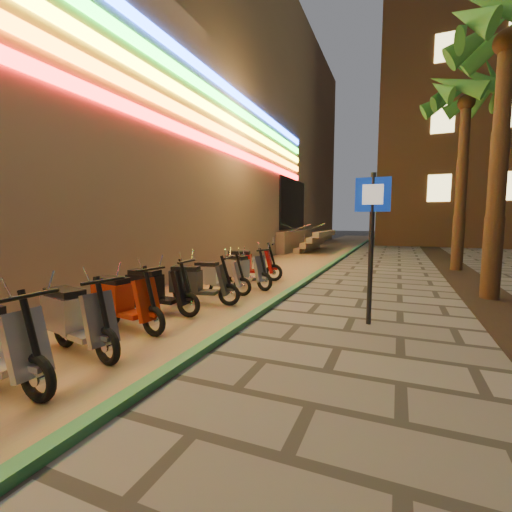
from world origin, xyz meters
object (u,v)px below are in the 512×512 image
at_px(scooter_9, 243,270).
at_px(scooter_7, 196,283).
at_px(scooter_6, 155,289).
at_px(scooter_8, 215,276).
at_px(pedestrian_sign, 372,227).
at_px(scooter_4, 75,318).
at_px(scooter_10, 248,264).
at_px(scooter_5, 122,300).

bearing_deg(scooter_9, scooter_7, -76.67).
bearing_deg(scooter_6, scooter_8, 82.24).
bearing_deg(scooter_6, pedestrian_sign, 11.54).
xyz_separation_m(pedestrian_sign, scooter_4, (-3.66, -2.94, -1.22)).
distance_m(scooter_4, scooter_6, 2.06).
bearing_deg(scooter_7, scooter_8, 83.13).
bearing_deg(scooter_9, scooter_8, -86.11).
bearing_deg(scooter_8, scooter_7, -91.09).
bearing_deg(scooter_7, scooter_10, 80.06).
bearing_deg(pedestrian_sign, scooter_7, 176.46).
bearing_deg(scooter_6, scooter_5, -85.44).
relative_size(scooter_4, scooter_10, 0.96).
bearing_deg(scooter_10, scooter_5, -105.75).
height_order(scooter_7, scooter_9, scooter_9).
bearing_deg(scooter_7, scooter_5, -109.85).
xyz_separation_m(scooter_4, scooter_9, (0.20, 5.11, -0.01)).
relative_size(scooter_4, scooter_6, 1.02).
distance_m(scooter_4, scooter_8, 4.04).
distance_m(pedestrian_sign, scooter_8, 4.07).
xyz_separation_m(scooter_5, scooter_8, (0.13, 2.98, -0.04)).
bearing_deg(scooter_5, pedestrian_sign, 34.95).
xyz_separation_m(scooter_5, scooter_7, (0.24, 1.94, -0.02)).
bearing_deg(scooter_5, scooter_9, 93.46).
distance_m(pedestrian_sign, scooter_6, 4.22).
relative_size(scooter_5, scooter_7, 1.04).
xyz_separation_m(scooter_7, scooter_10, (-0.16, 3.13, 0.04)).
distance_m(pedestrian_sign, scooter_10, 5.08).
distance_m(pedestrian_sign, scooter_9, 4.26).
height_order(pedestrian_sign, scooter_6, pedestrian_sign).
xyz_separation_m(pedestrian_sign, scooter_6, (-3.94, -0.89, -1.23)).
bearing_deg(scooter_4, pedestrian_sign, 50.94).
bearing_deg(pedestrian_sign, scooter_4, -143.87).
bearing_deg(scooter_8, scooter_4, -96.39).
xyz_separation_m(scooter_4, scooter_8, (-0.05, 4.04, -0.04)).
relative_size(scooter_7, scooter_8, 1.05).
height_order(pedestrian_sign, scooter_7, pedestrian_sign).
distance_m(scooter_9, scooter_10, 1.06).
bearing_deg(scooter_9, scooter_5, -78.14).
bearing_deg(scooter_8, scooter_10, 84.31).
bearing_deg(pedestrian_sign, scooter_8, 160.88).
bearing_deg(scooter_4, scooter_10, 103.15).
height_order(scooter_8, scooter_9, scooter_9).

